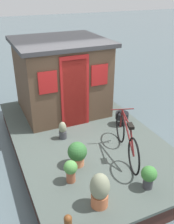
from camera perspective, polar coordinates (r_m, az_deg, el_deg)
The scene contains 11 objects.
ground_plane at distance 6.44m, azimuth -0.73°, elevation -8.53°, with size 60.00×60.00×0.00m, color #4C5B60.
houseboat_deck at distance 6.31m, azimuth -0.75°, elevation -6.81°, with size 5.24×3.21×0.46m.
houseboat_cabin at distance 7.04m, azimuth -5.74°, elevation 7.90°, with size 2.18×2.37×1.98m.
bicycle at distance 5.36m, azimuth 8.76°, elevation -5.87°, with size 1.74×0.67×0.85m.
potted_plant_basil at distance 4.26m, azimuth 2.85°, elevation -16.95°, with size 0.32×0.32×0.63m.
potted_plant_ivy at distance 5.97m, azimuth -5.43°, elevation -4.08°, with size 0.18×0.18×0.43m.
potted_plant_rosemary at distance 4.73m, azimuth -3.66°, elevation -12.69°, with size 0.25×0.25×0.44m.
potted_plant_mint at distance 4.72m, azimuth 13.56°, elevation -13.61°, with size 0.28×0.28×0.44m.
potted_plant_lavender at distance 5.09m, azimuth -2.16°, elevation -9.13°, with size 0.38×0.38×0.51m.
charcoal_grill at distance 6.56m, azimuth 7.77°, elevation -0.94°, with size 0.33×0.33×0.33m.
mooring_bollard at distance 4.07m, azimuth -4.23°, elevation -23.19°, with size 0.12×0.12×0.28m.
Camera 1 is at (-4.83, 2.07, 3.72)m, focal length 41.18 mm.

